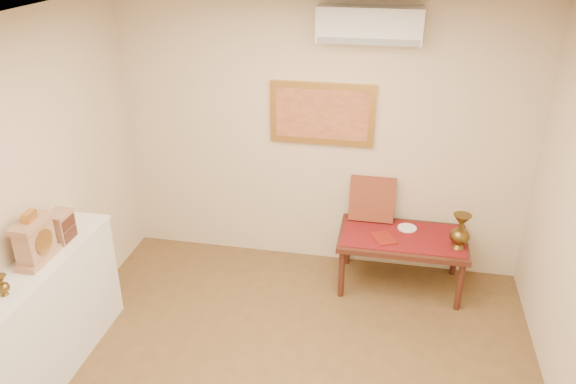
% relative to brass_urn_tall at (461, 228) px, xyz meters
% --- Properties ---
extents(ceiling, '(4.50, 4.50, 0.00)m').
position_rel_brass_urn_tall_xyz_m(ceiling, '(-1.35, -1.76, 1.94)').
color(ceiling, silver).
rests_on(ceiling, ground).
extents(wall_back, '(4.00, 0.02, 2.70)m').
position_rel_brass_urn_tall_xyz_m(wall_back, '(-1.35, 0.49, 0.59)').
color(wall_back, beige).
rests_on(wall_back, ground).
extents(brass_urn_small, '(0.09, 0.09, 0.20)m').
position_rel_brass_urn_tall_xyz_m(brass_urn_small, '(-3.15, -1.94, 0.32)').
color(brass_urn_small, brown).
rests_on(brass_urn_small, display_ledge).
extents(table_cloth, '(1.14, 0.59, 0.01)m').
position_rel_brass_urn_tall_xyz_m(table_cloth, '(-0.50, 0.12, -0.21)').
color(table_cloth, maroon).
rests_on(table_cloth, low_table).
extents(brass_urn_tall, '(0.18, 0.18, 0.41)m').
position_rel_brass_urn_tall_xyz_m(brass_urn_tall, '(0.00, 0.00, 0.00)').
color(brass_urn_tall, brown).
rests_on(brass_urn_tall, table_cloth).
extents(plate, '(0.18, 0.18, 0.01)m').
position_rel_brass_urn_tall_xyz_m(plate, '(-0.46, 0.26, -0.20)').
color(plate, white).
rests_on(plate, table_cloth).
extents(menu, '(0.27, 0.30, 0.01)m').
position_rel_brass_urn_tall_xyz_m(menu, '(-0.67, 0.02, -0.20)').
color(menu, maroon).
rests_on(menu, table_cloth).
extents(cushion, '(0.44, 0.19, 0.45)m').
position_rel_brass_urn_tall_xyz_m(cushion, '(-0.82, 0.39, 0.02)').
color(cushion, '#5C1216').
rests_on(cushion, table_cloth).
extents(display_ledge, '(0.37, 2.02, 0.98)m').
position_rel_brass_urn_tall_xyz_m(display_ledge, '(-3.17, -1.76, -0.27)').
color(display_ledge, white).
rests_on(display_ledge, floor).
extents(mantel_clock, '(0.17, 0.36, 0.41)m').
position_rel_brass_urn_tall_xyz_m(mantel_clock, '(-3.17, -1.51, 0.39)').
color(mantel_clock, '#B07B5A').
rests_on(mantel_clock, display_ledge).
extents(wooden_chest, '(0.16, 0.21, 0.24)m').
position_rel_brass_urn_tall_xyz_m(wooden_chest, '(-3.16, -1.21, 0.34)').
color(wooden_chest, '#B07B5A').
rests_on(wooden_chest, display_ledge).
extents(low_table, '(1.20, 0.70, 0.55)m').
position_rel_brass_urn_tall_xyz_m(low_table, '(-0.50, 0.12, -0.28)').
color(low_table, '#451E14').
rests_on(low_table, floor).
extents(painting, '(1.00, 0.06, 0.60)m').
position_rel_brass_urn_tall_xyz_m(painting, '(-1.35, 0.46, 0.84)').
color(painting, '#C28A3E').
rests_on(painting, wall_back).
extents(ac_unit, '(0.90, 0.25, 0.30)m').
position_rel_brass_urn_tall_xyz_m(ac_unit, '(-0.95, 0.35, 1.69)').
color(ac_unit, silver).
rests_on(ac_unit, wall_back).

